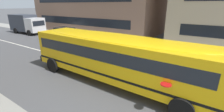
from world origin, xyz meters
TOP-DOWN VIEW (x-y plane):
  - ground_plane at (0.00, 0.00)m, footprint 400.00×400.00m
  - sidewalk_far at (0.00, 7.09)m, footprint 120.00×3.00m
  - lane_centreline at (0.00, 0.00)m, footprint 110.00×0.16m
  - school_bus at (-1.96, -1.28)m, footprint 12.27×3.02m
  - parked_car_grey_past_driveway at (-12.77, 4.25)m, footprint 3.92×1.92m
  - box_truck at (-22.01, 4.59)m, footprint 6.12×2.64m

SIDE VIEW (x-z plane):
  - ground_plane at x=0.00m, z-range 0.00..0.00m
  - lane_centreline at x=0.00m, z-range 0.00..0.01m
  - sidewalk_far at x=0.00m, z-range 0.00..0.01m
  - parked_car_grey_past_driveway at x=-12.77m, z-range 0.02..1.66m
  - box_truck at x=-22.01m, z-range 0.13..2.95m
  - school_bus at x=-1.96m, z-range 0.26..2.99m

